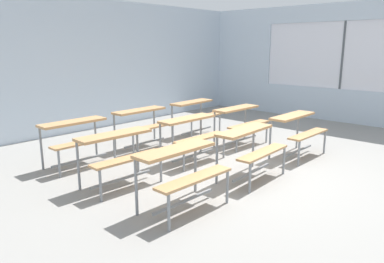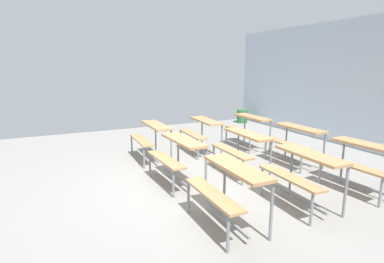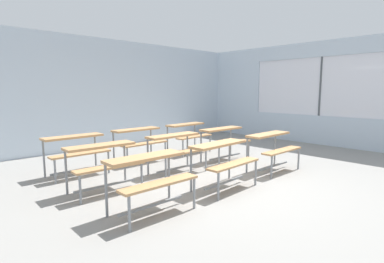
% 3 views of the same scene
% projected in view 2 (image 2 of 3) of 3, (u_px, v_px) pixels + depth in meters
% --- Properties ---
extents(ground, '(10.00, 9.00, 0.05)m').
position_uv_depth(ground, '(193.00, 185.00, 5.05)').
color(ground, gray).
extents(wall_back, '(10.00, 0.12, 3.00)m').
position_uv_depth(wall_back, '(380.00, 85.00, 6.61)').
color(wall_back, silver).
rests_on(wall_back, ground).
extents(desk_bench_r0c0, '(1.11, 0.61, 0.74)m').
position_uv_depth(desk_bench_r0c0, '(151.00, 133.00, 6.25)').
color(desk_bench_r0c0, tan).
rests_on(desk_bench_r0c0, ground).
extents(desk_bench_r0c1, '(1.12, 0.64, 0.74)m').
position_uv_depth(desk_bench_r0c1, '(177.00, 150.00, 4.98)').
color(desk_bench_r0c1, tan).
rests_on(desk_bench_r0c1, ground).
extents(desk_bench_r0c2, '(1.10, 0.60, 0.74)m').
position_uv_depth(desk_bench_r0c2, '(228.00, 181.00, 3.64)').
color(desk_bench_r0c2, tan).
rests_on(desk_bench_r0c2, ground).
extents(desk_bench_r1c0, '(1.12, 0.63, 0.74)m').
position_uv_depth(desk_bench_r1c0, '(201.00, 128.00, 6.79)').
color(desk_bench_r1c0, tan).
rests_on(desk_bench_r1c0, ground).
extents(desk_bench_r1c1, '(1.11, 0.61, 0.74)m').
position_uv_depth(desk_bench_r1c1, '(242.00, 143.00, 5.44)').
color(desk_bench_r1c1, tan).
rests_on(desk_bench_r1c1, ground).
extents(desk_bench_r1c2, '(1.12, 0.62, 0.74)m').
position_uv_depth(desk_bench_r1c2, '(303.00, 167.00, 4.17)').
color(desk_bench_r1c2, tan).
rests_on(desk_bench_r1c2, ground).
extents(desk_bench_r2c0, '(1.10, 0.59, 0.74)m').
position_uv_depth(desk_bench_r2c0, '(248.00, 124.00, 7.24)').
color(desk_bench_r2c0, tan).
rests_on(desk_bench_r2c0, ground).
extents(desk_bench_r2c1, '(1.10, 0.60, 0.74)m').
position_uv_depth(desk_bench_r2c1, '(295.00, 136.00, 5.98)').
color(desk_bench_r2c1, tan).
rests_on(desk_bench_r2c1, ground).
extents(desk_bench_r2c2, '(1.13, 0.64, 0.74)m').
position_uv_depth(desk_bench_r2c2, '(363.00, 156.00, 4.67)').
color(desk_bench_r2c2, tan).
rests_on(desk_bench_r2c2, ground).
extents(trash_bin, '(0.36, 0.36, 0.45)m').
position_uv_depth(trash_bin, '(242.00, 116.00, 10.48)').
color(trash_bin, '#2D6B38').
rests_on(trash_bin, ground).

